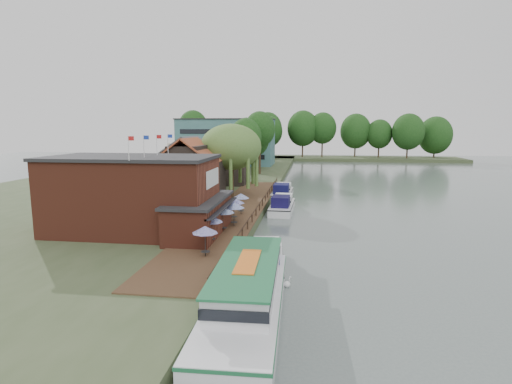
{
  "coord_description": "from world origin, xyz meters",
  "views": [
    {
      "loc": [
        0.67,
        -36.18,
        10.84
      ],
      "look_at": [
        -6.0,
        12.0,
        3.0
      ],
      "focal_mm": 28.0,
      "sensor_mm": 36.0,
      "label": 1
    }
  ],
  "objects_px": {
    "umbrella_2": "(223,219)",
    "cruiser_0": "(266,256)",
    "umbrella_1": "(211,229)",
    "swan": "(287,284)",
    "pub": "(153,195)",
    "cruiser_2": "(282,190)",
    "tour_boat": "(246,291)",
    "umbrella_3": "(234,214)",
    "cottage_b": "(191,164)",
    "cottage_a": "(190,171)",
    "umbrella_4": "(234,209)",
    "umbrella_0": "(205,241)",
    "hotel_block": "(227,142)",
    "cruiser_1": "(282,203)",
    "willow": "(231,161)",
    "umbrella_5": "(241,204)",
    "cottage_c": "(228,160)"
  },
  "relations": [
    {
      "from": "pub",
      "to": "umbrella_0",
      "type": "height_order",
      "value": "pub"
    },
    {
      "from": "cottage_b",
      "to": "umbrella_5",
      "type": "bearing_deg",
      "value": -56.14
    },
    {
      "from": "umbrella_1",
      "to": "cruiser_0",
      "type": "distance_m",
      "value": 5.9
    },
    {
      "from": "cruiser_2",
      "to": "cruiser_1",
      "type": "bearing_deg",
      "value": -85.27
    },
    {
      "from": "cruiser_0",
      "to": "cottage_c",
      "type": "bearing_deg",
      "value": 100.46
    },
    {
      "from": "cottage_a",
      "to": "umbrella_4",
      "type": "relative_size",
      "value": 3.62
    },
    {
      "from": "cruiser_1",
      "to": "umbrella_3",
      "type": "bearing_deg",
      "value": -105.88
    },
    {
      "from": "hotel_block",
      "to": "cruiser_0",
      "type": "distance_m",
      "value": 79.48
    },
    {
      "from": "umbrella_2",
      "to": "umbrella_3",
      "type": "xyz_separation_m",
      "value": [
        0.59,
        2.39,
        0.0
      ]
    },
    {
      "from": "umbrella_1",
      "to": "umbrella_2",
      "type": "relative_size",
      "value": 1.0
    },
    {
      "from": "umbrella_4",
      "to": "cruiser_2",
      "type": "height_order",
      "value": "umbrella_4"
    },
    {
      "from": "cottage_a",
      "to": "swan",
      "type": "distance_m",
      "value": 28.35
    },
    {
      "from": "umbrella_0",
      "to": "umbrella_1",
      "type": "height_order",
      "value": "same"
    },
    {
      "from": "umbrella_0",
      "to": "umbrella_1",
      "type": "distance_m",
      "value": 3.6
    },
    {
      "from": "umbrella_3",
      "to": "umbrella_5",
      "type": "bearing_deg",
      "value": 92.87
    },
    {
      "from": "pub",
      "to": "umbrella_1",
      "type": "relative_size",
      "value": 8.42
    },
    {
      "from": "cottage_a",
      "to": "umbrella_4",
      "type": "height_order",
      "value": "cottage_a"
    },
    {
      "from": "cruiser_0",
      "to": "cottage_b",
      "type": "bearing_deg",
      "value": 111.02
    },
    {
      "from": "cottage_c",
      "to": "umbrella_5",
      "type": "height_order",
      "value": "cottage_c"
    },
    {
      "from": "hotel_block",
      "to": "tour_boat",
      "type": "relative_size",
      "value": 1.72
    },
    {
      "from": "cruiser_2",
      "to": "swan",
      "type": "relative_size",
      "value": 23.03
    },
    {
      "from": "hotel_block",
      "to": "pub",
      "type": "bearing_deg",
      "value": -83.57
    },
    {
      "from": "umbrella_4",
      "to": "cruiser_2",
      "type": "bearing_deg",
      "value": 79.8
    },
    {
      "from": "willow",
      "to": "umbrella_4",
      "type": "relative_size",
      "value": 4.39
    },
    {
      "from": "umbrella_0",
      "to": "cottage_a",
      "type": "bearing_deg",
      "value": 109.87
    },
    {
      "from": "umbrella_3",
      "to": "cruiser_2",
      "type": "xyz_separation_m",
      "value": [
        3.2,
        23.02,
        -1.05
      ]
    },
    {
      "from": "cruiser_2",
      "to": "cottage_b",
      "type": "bearing_deg",
      "value": -174.24
    },
    {
      "from": "cottage_c",
      "to": "willow",
      "type": "distance_m",
      "value": 14.46
    },
    {
      "from": "umbrella_0",
      "to": "umbrella_3",
      "type": "relative_size",
      "value": 1.0
    },
    {
      "from": "umbrella_3",
      "to": "umbrella_5",
      "type": "xyz_separation_m",
      "value": [
        -0.28,
        5.61,
        0.0
      ]
    },
    {
      "from": "pub",
      "to": "hotel_block",
      "type": "relative_size",
      "value": 0.79
    },
    {
      "from": "swan",
      "to": "umbrella_2",
      "type": "bearing_deg",
      "value": 124.15
    },
    {
      "from": "willow",
      "to": "tour_boat",
      "type": "bearing_deg",
      "value": -77.26
    },
    {
      "from": "umbrella_2",
      "to": "cruiser_0",
      "type": "relative_size",
      "value": 0.26
    },
    {
      "from": "pub",
      "to": "tour_boat",
      "type": "relative_size",
      "value": 1.35
    },
    {
      "from": "umbrella_4",
      "to": "swan",
      "type": "bearing_deg",
      "value": -66.0
    },
    {
      "from": "umbrella_1",
      "to": "umbrella_2",
      "type": "height_order",
      "value": "same"
    },
    {
      "from": "hotel_block",
      "to": "cruiser_2",
      "type": "xyz_separation_m",
      "value": [
        18.32,
        -44.75,
        -5.92
      ]
    },
    {
      "from": "cottage_c",
      "to": "cruiser_1",
      "type": "height_order",
      "value": "cottage_c"
    },
    {
      "from": "tour_boat",
      "to": "umbrella_4",
      "type": "bearing_deg",
      "value": 101.27
    },
    {
      "from": "cruiser_0",
      "to": "cruiser_1",
      "type": "height_order",
      "value": "cruiser_1"
    },
    {
      "from": "umbrella_0",
      "to": "umbrella_4",
      "type": "relative_size",
      "value": 1.0
    },
    {
      "from": "umbrella_1",
      "to": "umbrella_4",
      "type": "xyz_separation_m",
      "value": [
        0.28,
        8.73,
        0.0
      ]
    },
    {
      "from": "cruiser_2",
      "to": "cruiser_0",
      "type": "bearing_deg",
      "value": -87.36
    },
    {
      "from": "tour_boat",
      "to": "swan",
      "type": "xyz_separation_m",
      "value": [
        2.05,
        4.88,
        -1.39
      ]
    },
    {
      "from": "willow",
      "to": "cruiser_2",
      "type": "distance_m",
      "value": 10.51
    },
    {
      "from": "pub",
      "to": "cruiser_2",
      "type": "relative_size",
      "value": 1.97
    },
    {
      "from": "umbrella_2",
      "to": "cruiser_0",
      "type": "bearing_deg",
      "value": -54.09
    },
    {
      "from": "umbrella_1",
      "to": "umbrella_5",
      "type": "xyz_separation_m",
      "value": [
        0.48,
        11.81,
        0.0
      ]
    },
    {
      "from": "cruiser_1",
      "to": "cottage_b",
      "type": "bearing_deg",
      "value": 150.14
    }
  ]
}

